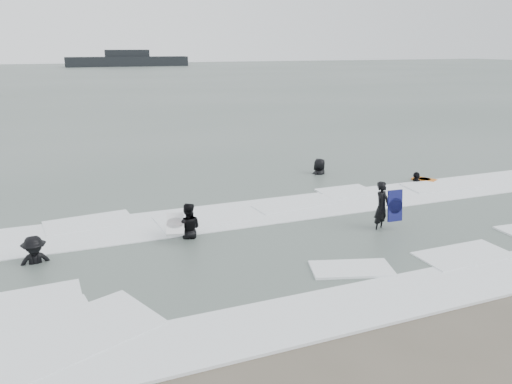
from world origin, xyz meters
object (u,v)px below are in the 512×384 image
object	(u,v)px
surfer_centre	(380,230)
surfer_right_near	(416,184)
surfer_wading	(189,238)
surfer_breaker	(36,266)
surfer_right_far	(319,175)
vessel_horizon	(128,60)

from	to	relation	value
surfer_centre	surfer_right_near	size ratio (longest dim) A/B	0.95
surfer_wading	surfer_breaker	xyz separation A→B (m)	(-4.14, -0.46, 0.00)
surfer_wading	surfer_right_near	xyz separation A→B (m)	(10.20, 2.54, 0.00)
surfer_wading	surfer_right_far	world-z (taller)	surfer_right_far
surfer_breaker	surfer_right_near	distance (m)	14.65
surfer_breaker	surfer_centre	bearing A→B (deg)	-13.20
surfer_wading	surfer_right_far	distance (m)	8.91
surfer_breaker	surfer_right_near	bearing A→B (deg)	4.59
surfer_breaker	surfer_right_near	xyz separation A→B (m)	(14.34, 3.00, 0.00)
vessel_horizon	surfer_right_far	bearing A→B (deg)	-93.43
surfer_wading	surfer_right_near	world-z (taller)	surfer_right_near
surfer_wading	vessel_horizon	size ratio (longest dim) A/B	0.05
surfer_centre	surfer_right_near	xyz separation A→B (m)	(4.53, 4.03, 0.00)
surfer_centre	surfer_right_far	distance (m)	6.94
surfer_centre	surfer_wading	distance (m)	5.86
surfer_wading	surfer_breaker	size ratio (longest dim) A/B	0.98
surfer_wading	vessel_horizon	bearing A→B (deg)	-78.81
surfer_right_near	vessel_horizon	distance (m)	124.88
surfer_breaker	surfer_right_near	size ratio (longest dim) A/B	1.01
surfer_right_far	vessel_horizon	world-z (taller)	vessel_horizon
surfer_wading	vessel_horizon	distance (m)	128.17
surfer_wading	surfer_right_far	size ratio (longest dim) A/B	0.87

